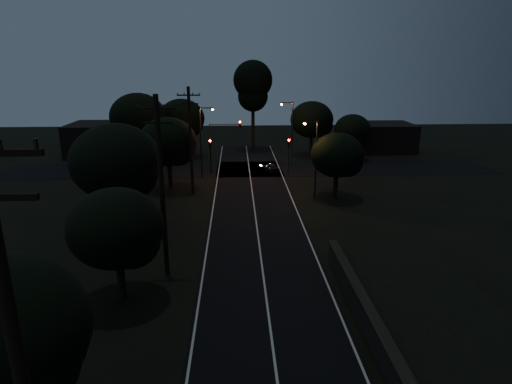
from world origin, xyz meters
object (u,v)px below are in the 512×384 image
tall_pine (253,86)px  signal_left (210,150)px  utility_pole_mid (162,185)px  signal_right (289,149)px  signal_mast (225,137)px  streetlight_b (291,129)px  car (270,168)px  utility_pole_far (190,140)px  streetlight_c (314,154)px  streetlight_a (202,138)px

tall_pine → signal_left: tall_pine is taller
utility_pole_mid → signal_right: (10.60, 24.99, -2.90)m
signal_mast → streetlight_b: streetlight_b is taller
car → utility_pole_mid: bearing=50.7°
tall_pine → car: tall_pine is taller
utility_pole_far → signal_mast: utility_pole_far is taller
signal_right → signal_mast: (-7.51, 0.00, 1.50)m
tall_pine → signal_left: size_ratio=3.18×
streetlight_b → streetlight_c: size_ratio=1.07×
signal_left → car: signal_left is taller
streetlight_b → tall_pine: bearing=111.4°
utility_pole_far → streetlight_b: bearing=46.7°
utility_pole_mid → streetlight_a: utility_pole_mid is taller
tall_pine → streetlight_b: bearing=-68.6°
signal_right → streetlight_c: 10.18m
signal_mast → car: size_ratio=1.95×
streetlight_b → streetlight_a: bearing=-150.5°
tall_pine → car: (1.49, -14.62, -8.84)m
signal_mast → car: (5.40, 0.39, -3.79)m
signal_left → streetlight_a: bearing=-109.6°
tall_pine → signal_right: 16.77m
signal_left → signal_mast: (1.69, 0.00, 1.50)m
utility_pole_far → streetlight_c: bearing=-9.6°
utility_pole_mid → car: utility_pole_mid is taller
streetlight_b → car: 6.15m
car → tall_pine: bearing=-105.0°
signal_mast → tall_pine: bearing=75.4°
utility_pole_mid → utility_pole_far: 17.00m
signal_mast → car: 6.61m
signal_right → car: signal_right is taller
tall_pine → utility_pole_far: bearing=-106.9°
utility_pole_mid → streetlight_c: utility_pole_mid is taller
signal_right → streetlight_c: streetlight_c is taller
signal_mast → streetlight_a: 3.13m
streetlight_c → streetlight_b: bearing=92.1°
utility_pole_mid → streetlight_c: (11.83, 15.00, -1.39)m
signal_left → tall_pine: bearing=69.5°
streetlight_c → signal_mast: bearing=131.2°
utility_pole_mid → tall_pine: size_ratio=0.84×
utility_pole_mid → utility_pole_far: utility_pole_mid is taller
streetlight_b → car: size_ratio=2.49×
utility_pole_mid → streetlight_a: size_ratio=1.38×
tall_pine → car: size_ratio=4.06×
streetlight_c → signal_left: bearing=136.2°
utility_pole_far → signal_right: utility_pole_far is taller
streetlight_a → streetlight_c: 13.72m
utility_pole_mid → signal_left: 25.19m
utility_pole_far → streetlight_b: size_ratio=1.31×
streetlight_a → utility_pole_far: bearing=-96.6°
tall_pine → streetlight_c: (4.83, -25.00, -5.03)m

